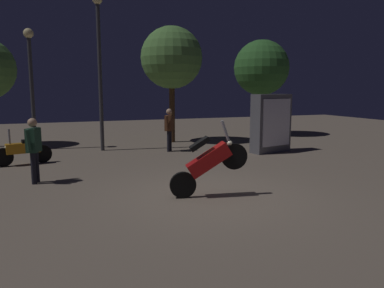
% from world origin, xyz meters
% --- Properties ---
extents(ground_plane, '(40.00, 40.00, 0.00)m').
position_xyz_m(ground_plane, '(0.00, 0.00, 0.00)').
color(ground_plane, '#756656').
extents(motorcycle_red_foreground, '(1.65, 0.49, 1.63)m').
position_xyz_m(motorcycle_red_foreground, '(-0.03, -0.07, 0.74)').
color(motorcycle_red_foreground, black).
rests_on(motorcycle_red_foreground, ground_plane).
extents(motorcycle_orange_parked_left, '(1.64, 0.51, 1.11)m').
position_xyz_m(motorcycle_orange_parked_left, '(-3.95, 5.05, 0.44)').
color(motorcycle_orange_parked_left, black).
rests_on(motorcycle_orange_parked_left, ground_plane).
extents(person_rider_beside, '(0.47, 0.58, 1.58)m').
position_xyz_m(person_rider_beside, '(0.92, 5.81, 0.93)').
color(person_rider_beside, black).
rests_on(person_rider_beside, ground_plane).
extents(person_bystander_far, '(0.36, 0.64, 1.59)m').
position_xyz_m(person_bystander_far, '(-3.52, 2.47, 0.94)').
color(person_bystander_far, black).
rests_on(person_bystander_far, ground_plane).
extents(streetlamp_near, '(0.36, 0.36, 5.61)m').
position_xyz_m(streetlamp_near, '(-1.37, 6.89, 3.51)').
color(streetlamp_near, '#38383D').
rests_on(streetlamp_near, ground_plane).
extents(streetlamp_far, '(0.36, 0.36, 4.47)m').
position_xyz_m(streetlamp_far, '(-3.74, 8.01, 2.89)').
color(streetlamp_far, '#38383D').
rests_on(streetlamp_far, ground_plane).
extents(tree_left_bg, '(2.69, 2.69, 4.67)m').
position_xyz_m(tree_left_bg, '(6.64, 8.97, 3.31)').
color(tree_left_bg, '#4C331E').
rests_on(tree_left_bg, ground_plane).
extents(tree_center_bg, '(2.61, 2.61, 4.90)m').
position_xyz_m(tree_center_bg, '(1.76, 8.12, 3.58)').
color(tree_center_bg, '#4C331E').
rests_on(tree_center_bg, ground_plane).
extents(kiosk_billboard, '(1.67, 0.88, 2.10)m').
position_xyz_m(kiosk_billboard, '(4.34, 4.37, 1.05)').
color(kiosk_billboard, '#595960').
rests_on(kiosk_billboard, ground_plane).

